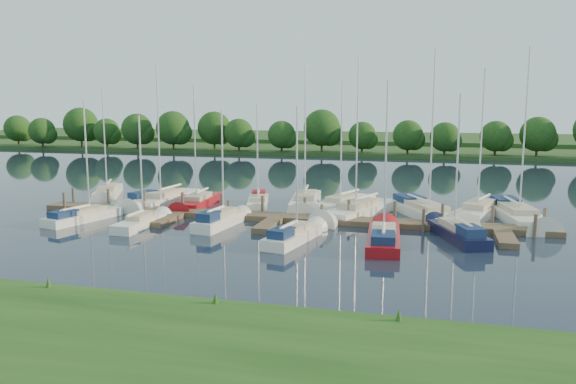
% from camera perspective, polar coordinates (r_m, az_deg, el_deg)
% --- Properties ---
extents(ground, '(260.00, 260.00, 0.00)m').
position_cam_1_polar(ground, '(35.62, -4.40, -5.39)').
color(ground, '#1A2635').
rests_on(ground, ground).
extents(near_bank, '(90.00, 10.00, 0.50)m').
position_cam_1_polar(near_bank, '(21.86, -18.72, -14.59)').
color(near_bank, '#1A4112').
rests_on(near_bank, ground).
extents(dock, '(40.00, 6.00, 0.40)m').
position_cam_1_polar(dock, '(42.37, -1.17, -2.78)').
color(dock, brown).
rests_on(dock, ground).
extents(mooring_pilings, '(38.24, 2.84, 2.00)m').
position_cam_1_polar(mooring_pilings, '(43.35, -0.77, -1.97)').
color(mooring_pilings, '#473D33').
rests_on(mooring_pilings, ground).
extents(far_shore, '(180.00, 30.00, 0.60)m').
position_cam_1_polar(far_shore, '(108.52, 8.69, 4.34)').
color(far_shore, '#22441A').
rests_on(far_shore, ground).
extents(distant_hill, '(220.00, 40.00, 1.40)m').
position_cam_1_polar(distant_hill, '(133.32, 9.84, 5.33)').
color(distant_hill, '#314E22').
rests_on(distant_hill, ground).
extents(treeline, '(147.70, 9.63, 8.17)m').
position_cam_1_polar(treeline, '(95.45, 6.69, 6.03)').
color(treeline, '#38281C').
rests_on(treeline, ground).
extents(sailboat_n_0, '(4.91, 8.24, 10.77)m').
position_cam_1_polar(sailboat_n_0, '(56.55, -17.85, -0.16)').
color(sailboat_n_0, white).
rests_on(sailboat_n_0, ground).
extents(motorboat, '(2.95, 5.39, 1.50)m').
position_cam_1_polar(motorboat, '(50.76, -14.62, -0.96)').
color(motorboat, white).
rests_on(motorboat, ground).
extents(sailboat_n_2, '(3.10, 10.04, 12.59)m').
position_cam_1_polar(sailboat_n_2, '(51.02, -12.63, -0.90)').
color(sailboat_n_2, white).
rests_on(sailboat_n_2, ground).
extents(sailboat_n_3, '(2.43, 8.51, 10.77)m').
position_cam_1_polar(sailboat_n_3, '(49.24, -9.18, -1.15)').
color(sailboat_n_3, maroon).
rests_on(sailboat_n_3, ground).
extents(sailboat_n_4, '(3.28, 7.19, 9.15)m').
position_cam_1_polar(sailboat_n_4, '(48.51, -3.07, -1.15)').
color(sailboat_n_4, white).
rests_on(sailboat_n_4, ground).
extents(sailboat_n_5, '(3.53, 9.79, 12.36)m').
position_cam_1_polar(sailboat_n_5, '(48.43, 1.75, -1.19)').
color(sailboat_n_5, white).
rests_on(sailboat_n_5, ground).
extents(sailboat_n_6, '(4.66, 8.58, 11.03)m').
position_cam_1_polar(sailboat_n_6, '(48.04, 5.50, -1.33)').
color(sailboat_n_6, white).
rests_on(sailboat_n_6, ground).
extents(sailboat_n_7, '(5.49, 9.86, 12.71)m').
position_cam_1_polar(sailboat_n_7, '(44.70, 7.07, -2.12)').
color(sailboat_n_7, white).
rests_on(sailboat_n_7, ground).
extents(sailboat_n_8, '(6.75, 10.24, 13.41)m').
position_cam_1_polar(sailboat_n_8, '(45.36, 13.86, -2.10)').
color(sailboat_n_8, white).
rests_on(sailboat_n_8, ground).
extents(sailboat_n_9, '(4.84, 9.34, 11.94)m').
position_cam_1_polar(sailboat_n_9, '(46.85, 18.77, -2.02)').
color(sailboat_n_9, white).
rests_on(sailboat_n_9, ground).
extents(sailboat_n_10, '(4.19, 10.78, 13.41)m').
position_cam_1_polar(sailboat_n_10, '(46.34, 22.25, -2.28)').
color(sailboat_n_10, white).
rests_on(sailboat_n_10, ground).
extents(sailboat_s_0, '(3.32, 7.55, 9.54)m').
position_cam_1_polar(sailboat_s_0, '(45.56, -19.85, -2.34)').
color(sailboat_s_0, white).
rests_on(sailboat_s_0, ground).
extents(sailboat_s_1, '(1.54, 6.41, 8.36)m').
position_cam_1_polar(sailboat_s_1, '(42.01, -14.65, -3.07)').
color(sailboat_s_1, white).
rests_on(sailboat_s_1, ground).
extents(sailboat_s_2, '(2.24, 6.77, 8.92)m').
position_cam_1_polar(sailboat_s_2, '(41.06, -6.85, -3.00)').
color(sailboat_s_2, white).
rests_on(sailboat_s_2, ground).
extents(sailboat_s_3, '(2.75, 7.05, 9.07)m').
position_cam_1_polar(sailboat_s_3, '(36.34, 0.62, -4.54)').
color(sailboat_s_3, white).
rests_on(sailboat_s_3, ground).
extents(sailboat_s_4, '(2.51, 8.45, 10.68)m').
position_cam_1_polar(sailboat_s_4, '(36.32, 9.69, -4.69)').
color(sailboat_s_4, maroon).
rests_on(sailboat_s_4, ground).
extents(sailboat_s_5, '(3.97, 7.57, 9.88)m').
position_cam_1_polar(sailboat_s_5, '(38.59, 16.76, -4.12)').
color(sailboat_s_5, black).
rests_on(sailboat_s_5, ground).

